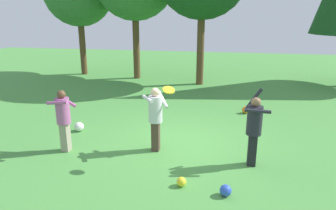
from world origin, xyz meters
TOP-DOWN VIEW (x-y plane):
  - ground_plane at (0.00, 0.00)m, footprint 40.00×40.00m
  - person_thrower at (1.87, -0.92)m, footprint 0.57×0.55m
  - person_catcher at (-2.70, -1.00)m, footprint 0.57×0.52m
  - person_bystander at (-0.47, -0.55)m, footprint 0.71×0.72m
  - frisbee at (-0.01, -1.21)m, footprint 0.37×0.36m
  - ball_blue at (1.31, -2.33)m, footprint 0.23×0.23m
  - ball_orange at (1.92, 2.96)m, footprint 0.25×0.25m
  - ball_yellow at (0.42, -2.14)m, footprint 0.20×0.20m
  - ball_white at (-2.99, 0.31)m, footprint 0.28×0.28m

SIDE VIEW (x-z plane):
  - ground_plane at x=0.00m, z-range 0.00..0.00m
  - ball_yellow at x=0.42m, z-range 0.00..0.20m
  - ball_blue at x=1.31m, z-range 0.00..0.23m
  - ball_orange at x=1.92m, z-range 0.00..0.25m
  - ball_white at x=-2.99m, z-range 0.00..0.28m
  - person_catcher at x=-2.70m, z-range 0.14..1.72m
  - person_thrower at x=1.87m, z-range 0.07..1.85m
  - person_bystander at x=-0.47m, z-range 0.15..1.78m
  - frisbee at x=-0.01m, z-range 1.70..1.83m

